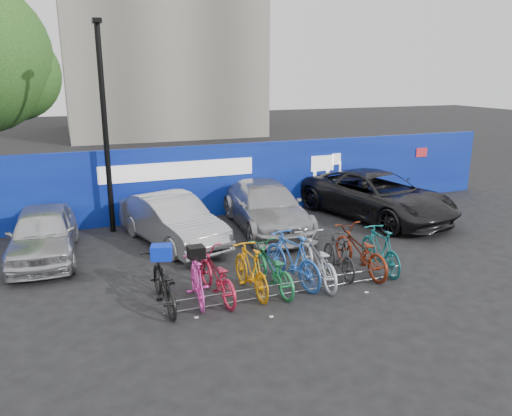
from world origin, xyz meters
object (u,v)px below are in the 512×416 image
bike_2 (216,275)px  car_0 (43,233)px  bike_1 (197,280)px  lamppost (105,123)px  car_3 (377,195)px  bike_5 (292,259)px  bike_0 (163,283)px  bike_8 (360,251)px  car_1 (172,220)px  bike_6 (317,260)px  bike_3 (251,270)px  car_2 (266,206)px  bike_rack (291,288)px  bike_4 (272,268)px  bike_7 (339,255)px  bike_9 (380,249)px

bike_2 → car_0: bearing=-53.7°
bike_1 → bike_2: size_ratio=0.84×
lamppost → car_3: (8.34, -1.57, -2.51)m
bike_5 → bike_1: bearing=-9.2°
car_3 → bike_0: 8.82m
car_0 → bike_0: (2.36, -3.89, -0.16)m
bike_0 → bike_8: bearing=-179.8°
car_0 → bike_1: 4.99m
lamppost → car_1: size_ratio=1.47×
car_0 → lamppost: bearing=45.3°
bike_6 → bike_3: bearing=6.2°
car_3 → car_2: bearing=162.7°
car_1 → bike_1: 3.89m
bike_rack → bike_3: size_ratio=3.05×
car_3 → bike_8: (-3.09, -3.87, -0.21)m
bike_2 → car_1: bearing=-93.5°
bike_0 → bike_2: bearing=179.0°
bike_4 → car_0: bearing=-43.9°
bike_rack → car_0: bearing=139.6°
car_3 → bike_7: (-3.63, -3.83, -0.26)m
lamppost → bike_9: 8.45m
car_2 → bike_7: bearing=-81.8°
bike_5 → bike_6: bearing=155.7°
car_2 → car_1: bearing=-167.3°
bike_rack → bike_2: 1.66m
bike_rack → bike_2: bearing=164.9°
car_3 → bike_4: size_ratio=2.81×
car_3 → bike_9: car_3 is taller
bike_1 → bike_9: 4.59m
bike_rack → bike_1: bearing=169.3°
car_2 → bike_9: bearing=-67.7°
bike_8 → lamppost: bearing=-49.2°
car_2 → bike_0: bearing=-128.2°
bike_3 → bike_4: bike_3 is taller
lamppost → bike_3: bearing=-66.9°
bike_0 → bike_8: (4.76, 0.14, 0.03)m
car_1 → bike_2: size_ratio=2.11×
bike_5 → bike_2: bearing=-9.8°
bike_2 → bike_5: bike_5 is taller
bike_2 → bike_9: bearing=175.0°
bike_rack → bike_1: (-2.00, 0.38, 0.34)m
car_3 → bike_1: size_ratio=3.32×
bike_6 → bike_8: 1.23m
bike_0 → bike_2: 1.13m
car_3 → bike_9: bearing=-136.7°
lamppost → bike_7: lamppost is taller
car_3 → bike_2: bearing=-163.0°
bike_8 → car_1: bearing=-47.6°
bike_4 → bike_9: 2.89m
bike_0 → bike_4: bearing=177.8°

